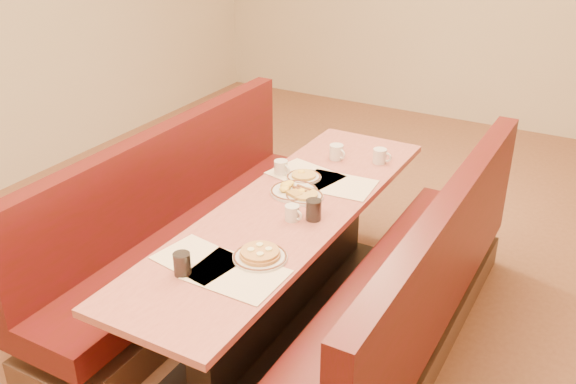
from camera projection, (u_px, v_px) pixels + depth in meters
The scene contains 18 objects.
ground at pixel (287, 318), 3.88m from camera, with size 8.00×8.00×0.00m, color #9E6647.
diner_table at pixel (287, 266), 3.72m from camera, with size 0.70×2.50×0.75m.
booth_left at pixel (186, 237), 4.04m from camera, with size 0.55×2.50×1.05m.
booth_right at pixel (407, 305), 3.40m from camera, with size 0.55×2.50×1.05m.
placemat_near_left at pixel (198, 259), 3.08m from camera, with size 0.39×0.29×0.00m, color #FEE7C6.
placemat_near_right at pixel (237, 275), 2.96m from camera, with size 0.43×0.32×0.00m, color #FEE7C6.
placemat_far_left at pixel (305, 175), 3.95m from camera, with size 0.41×0.31×0.00m, color #FEE7C6.
placemat_far_right at pixel (339, 185), 3.82m from camera, with size 0.41×0.31×0.00m, color #FEE7C6.
pancake_plate at pixel (260, 255), 3.08m from camera, with size 0.27×0.27×0.06m.
eggs_plate at pixel (293, 190), 3.72m from camera, with size 0.28×0.28×0.06m.
extra_plate_mid at pixel (304, 196), 3.66m from camera, with size 0.22×0.22×0.04m.
extra_plate_far at pixel (304, 176), 3.90m from camera, with size 0.21×0.21×0.04m.
coffee_mug_a at pixel (293, 213), 3.42m from camera, with size 0.11×0.08×0.08m.
coffee_mug_b at pixel (281, 167), 3.94m from camera, with size 0.12×0.08×0.09m.
coffee_mug_c at pixel (380, 156), 4.10m from camera, with size 0.12×0.09×0.09m.
coffee_mug_d at pixel (337, 152), 4.15m from camera, with size 0.12×0.09×0.10m.
soda_tumbler_near at pixel (182, 264), 2.95m from camera, with size 0.08×0.08×0.11m.
soda_tumbler_mid at pixel (314, 210), 3.42m from camera, with size 0.08×0.08×0.12m.
Camera 1 is at (1.54, -2.73, 2.41)m, focal length 40.00 mm.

